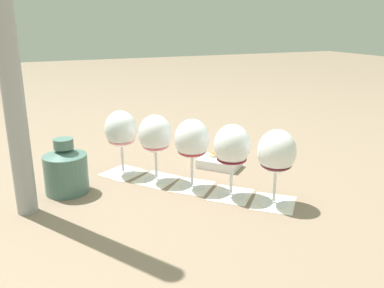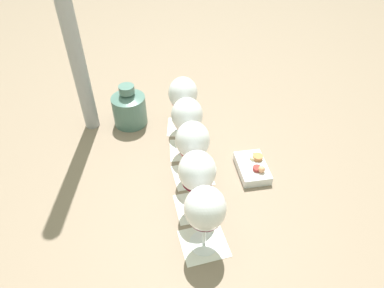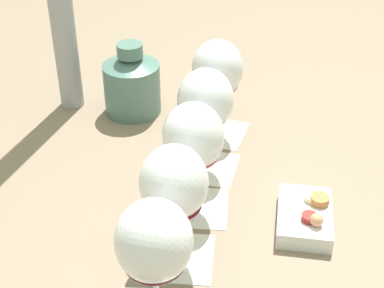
{
  "view_description": "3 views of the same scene",
  "coord_description": "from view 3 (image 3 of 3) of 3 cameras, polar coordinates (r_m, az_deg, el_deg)",
  "views": [
    {
      "loc": [
        0.99,
        -0.43,
        0.46
      ],
      "look_at": [
        0.0,
        -0.0,
        0.13
      ],
      "focal_mm": 38.0,
      "sensor_mm": 36.0,
      "label": 1
    },
    {
      "loc": [
        0.61,
        0.39,
        0.76
      ],
      "look_at": [
        0.0,
        -0.0,
        0.13
      ],
      "focal_mm": 32.0,
      "sensor_mm": 36.0,
      "label": 2
    },
    {
      "loc": [
        0.48,
        0.59,
        0.64
      ],
      "look_at": [
        0.0,
        -0.0,
        0.13
      ],
      "focal_mm": 55.0,
      "sensor_mm": 36.0,
      "label": 3
    }
  ],
  "objects": [
    {
      "name": "tasting_card_2",
      "position": [
        0.99,
        0.06,
        -6.26
      ],
      "size": [
        0.16,
        0.16,
        0.0
      ],
      "color": "silver",
      "rests_on": "ground_plane"
    },
    {
      "name": "wine_glass_0",
      "position": [
        1.12,
        2.47,
        6.96
      ],
      "size": [
        0.1,
        0.1,
        0.2
      ],
      "color": "white",
      "rests_on": "tasting_card_0"
    },
    {
      "name": "ground_plane",
      "position": [
        0.99,
        0.12,
        -6.18
      ],
      "size": [
        8.0,
        8.0,
        0.0
      ],
      "primitive_type": "plane",
      "color": "#7F6B56"
    },
    {
      "name": "wine_glass_3",
      "position": [
        0.82,
        -1.79,
        -4.16
      ],
      "size": [
        0.1,
        0.1,
        0.2
      ],
      "color": "white",
      "rests_on": "tasting_card_3"
    },
    {
      "name": "wine_glass_2",
      "position": [
        0.91,
        0.07,
        0.19
      ],
      "size": [
        0.1,
        0.1,
        0.2
      ],
      "color": "white",
      "rests_on": "tasting_card_2"
    },
    {
      "name": "tasting_card_1",
      "position": [
        1.08,
        1.22,
        -2.2
      ],
      "size": [
        0.15,
        0.16,
        0.0
      ],
      "color": "silver",
      "rests_on": "ground_plane"
    },
    {
      "name": "wine_glass_1",
      "position": [
        1.01,
        1.31,
        3.91
      ],
      "size": [
        0.1,
        0.1,
        0.2
      ],
      "color": "white",
      "rests_on": "tasting_card_1"
    },
    {
      "name": "tasting_card_3",
      "position": [
        0.91,
        -1.64,
        -10.87
      ],
      "size": [
        0.16,
        0.16,
        0.0
      ],
      "color": "silver",
      "rests_on": "ground_plane"
    },
    {
      "name": "snack_dish",
      "position": [
        0.97,
        10.95,
        -6.89
      ],
      "size": [
        0.15,
        0.15,
        0.05
      ],
      "color": "silver",
      "rests_on": "ground_plane"
    },
    {
      "name": "ceramic_vase",
      "position": [
        1.23,
        -5.85,
        5.91
      ],
      "size": [
        0.12,
        0.12,
        0.15
      ],
      "color": "#4C7066",
      "rests_on": "ground_plane"
    },
    {
      "name": "wine_glass_4",
      "position": [
        0.73,
        -3.71,
        -9.84
      ],
      "size": [
        0.1,
        0.1,
        0.2
      ],
      "color": "white",
      "rests_on": "tasting_card_4"
    },
    {
      "name": "tasting_card_0",
      "position": [
        1.18,
        2.31,
        1.19
      ],
      "size": [
        0.15,
        0.15,
        0.0
      ],
      "color": "silver",
      "rests_on": "ground_plane"
    }
  ]
}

